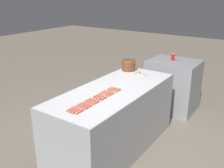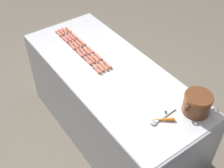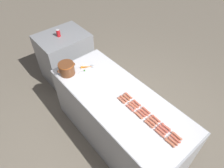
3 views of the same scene
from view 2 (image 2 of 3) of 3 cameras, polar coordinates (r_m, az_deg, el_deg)
name	(u,v)px [view 2 (image 2 of 3)]	position (r m, az deg, el deg)	size (l,w,h in m)	color
ground_plane	(111,132)	(3.37, -0.29, -9.37)	(20.00, 20.00, 0.00)	#756B5B
griddle_counter	(110,104)	(3.02, -0.33, -4.01)	(0.84, 2.05, 0.92)	#9EA0A5
hot_dog_0	(68,30)	(3.27, -8.52, 10.38)	(0.03, 0.13, 0.03)	#D3714F
hot_dog_1	(75,36)	(3.16, -7.31, 9.30)	(0.03, 0.13, 0.03)	#D66F55
hot_dog_2	(82,43)	(3.05, -5.86, 8.08)	(0.03, 0.13, 0.03)	#CC7053
hot_dog_3	(90,50)	(2.94, -4.24, 6.69)	(0.03, 0.13, 0.03)	#D67152
hot_dog_4	(98,57)	(2.85, -2.66, 5.35)	(0.03, 0.13, 0.03)	#D86B56
hot_dog_5	(108,65)	(2.74, -0.88, 3.76)	(0.03, 0.13, 0.03)	#D07153
hot_dog_6	(65,31)	(3.26, -9.22, 10.21)	(0.03, 0.13, 0.03)	#D07054
hot_dog_7	(72,37)	(3.14, -7.80, 9.00)	(0.03, 0.13, 0.03)	#D56852
hot_dog_8	(79,44)	(3.04, -6.42, 7.81)	(0.03, 0.13, 0.03)	#CF6A4C
hot_dog_9	(87,51)	(2.93, -4.96, 6.40)	(0.03, 0.13, 0.03)	#D36953
hot_dog_10	(95,59)	(2.82, -3.30, 4.95)	(0.04, 0.13, 0.03)	#D37053
hot_dog_11	(104,67)	(2.73, -1.52, 3.44)	(0.03, 0.13, 0.03)	#D17255
hot_dog_12	(62,32)	(3.25, -9.84, 9.97)	(0.03, 0.13, 0.03)	#D8664F
hot_dog_13	(69,39)	(3.13, -8.42, 8.76)	(0.03, 0.13, 0.03)	#D76454
hot_dog_14	(76,45)	(3.02, -7.11, 7.55)	(0.03, 0.13, 0.03)	#D47155
hot_dog_15	(83,52)	(2.92, -5.66, 6.23)	(0.03, 0.13, 0.03)	#D66850
hot_dog_16	(92,60)	(2.81, -3.99, 4.78)	(0.03, 0.13, 0.03)	#D26950
hot_dog_17	(100,68)	(2.71, -2.31, 3.18)	(0.03, 0.13, 0.03)	#CD6E4C
hot_dog_18	(59,34)	(3.23, -10.36, 9.66)	(0.03, 0.13, 0.03)	#C96D4F
hot_dog_19	(65,40)	(3.12, -9.12, 8.55)	(0.04, 0.13, 0.03)	#D76551
hot_dog_20	(72,46)	(3.01, -7.74, 7.29)	(0.03, 0.13, 0.03)	#D4664F
hot_dog_21	(80,54)	(2.90, -6.29, 5.92)	(0.03, 0.13, 0.03)	#CA6551
hot_dog_22	(88,61)	(2.80, -4.65, 4.46)	(0.04, 0.13, 0.03)	#D26C55
hot_dog_23	(97,70)	(2.69, -2.97, 2.80)	(0.03, 0.13, 0.03)	#D57053
bean_pot	(197,103)	(2.36, 16.36, -3.50)	(0.28, 0.22, 0.17)	brown
serving_spoon	(157,120)	(2.29, 8.86, -6.98)	(0.27, 0.07, 0.02)	#B7B7BC
carrot	(163,119)	(2.30, 10.03, -6.76)	(0.16, 0.12, 0.03)	orange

